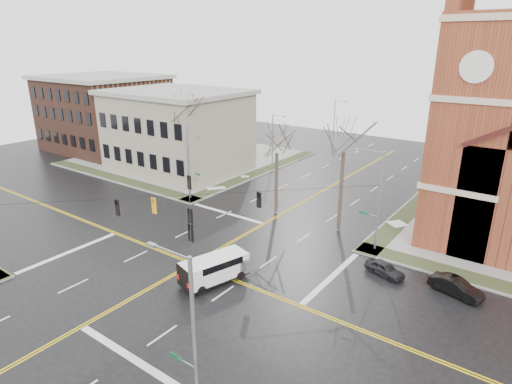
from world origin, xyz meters
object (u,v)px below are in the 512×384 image
Objects in this scene: streetlight_north_a at (273,140)px; tree_ne at (344,147)px; signal_pole_ne at (378,198)px; parked_car_a at (385,269)px; tree_nw_far at (188,116)px; tree_nw_near at (277,149)px; parked_car_b at (456,287)px; signal_pole_nw at (190,159)px; signal_pole_se at (191,338)px; cargo_van at (217,267)px; streetlight_north_b at (335,121)px.

streetlight_north_a is 0.68× the size of tree_ne.
parked_car_a is at bearing -56.80° from signal_pole_ne.
tree_nw_far is 13.43m from tree_nw_near.
signal_pole_ne is at bearing -6.12° from tree_nw_far.
tree_ne is at bearing 80.56° from parked_car_b.
parked_car_b is at bearing -70.72° from parked_car_a.
parked_car_b is 0.33× the size of tree_ne.
signal_pole_nw reaches higher than parked_car_b.
parked_car_b is (30.35, -3.40, -4.32)m from signal_pole_nw.
signal_pole_ne reaches higher than parked_car_b.
tree_nw_far is at bearing 134.55° from signal_pole_se.
tree_nw_far is at bearing 173.88° from signal_pole_ne.
signal_pole_nw is 1.56× the size of cargo_van.
parked_car_a is 0.28× the size of tree_ne.
streetlight_north_b reaches higher than parked_car_b.
cargo_van is 0.49× the size of tree_ne.
signal_pole_ne reaches higher than cargo_van.
tree_ne is (17.58, -14.45, 4.09)m from streetlight_north_a.
signal_pole_ne is 1.00× the size of signal_pole_nw.
tree_nw_far is (-3.33, -33.79, 4.89)m from streetlight_north_b.
signal_pole_se is (0.00, -23.00, 0.00)m from signal_pole_ne.
signal_pole_nw is 30.85m from parked_car_b.
streetlight_north_b reaches higher than cargo_van.
streetlight_north_a is 35.95m from parked_car_b.
signal_pole_nw is at bearing -167.65° from tree_nw_near.
tree_nw_near is (10.58, 2.32, 2.23)m from signal_pole_nw.
streetlight_north_a is 17.51m from tree_nw_near.
streetlight_north_a is 31.95m from parked_car_a.
parked_car_a is (10.32, 8.63, -0.66)m from cargo_van.
tree_ne is at bearing 65.41° from parked_car_a.
cargo_van is at bearing 145.58° from parked_car_a.
parked_car_b is at bearing 68.52° from signal_pole_se.
tree_nw_far is (-33.02, 6.11, 8.73)m from parked_car_b.
tree_nw_near is at bearing 169.13° from signal_pole_ne.
streetlight_north_b is at bearing 106.17° from tree_nw_near.
tree_nw_far reaches higher than signal_pole_ne.
tree_nw_near is at bearing 12.35° from signal_pole_nw.
tree_ne reaches higher than streetlight_north_b.
tree_ne reaches higher than tree_nw_near.
signal_pole_nw is 1.12× the size of streetlight_north_a.
cargo_van is 13.47m from parked_car_a.
signal_pole_ne is 1.56× the size of cargo_van.
streetlight_north_a is at bearing 140.59° from tree_ne.
signal_pole_ne is 2.73× the size of parked_car_a.
tree_nw_far is at bearing -95.63° from streetlight_north_b.
tree_nw_far is at bearing 134.49° from signal_pole_nw.
tree_nw_near is at bearing -55.06° from streetlight_north_a.
tree_nw_near is (-12.06, 2.32, 2.23)m from signal_pole_ne.
streetlight_north_b is 2.43× the size of parked_car_a.
tree_nw_far is at bearing -103.58° from streetlight_north_a.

